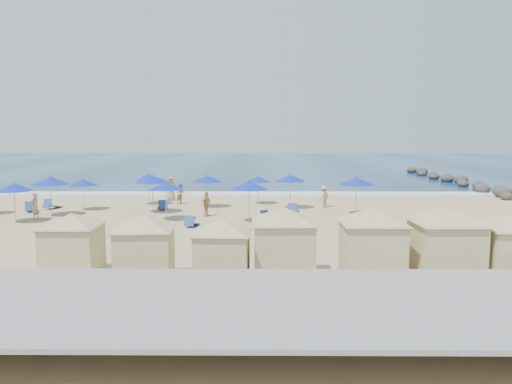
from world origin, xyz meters
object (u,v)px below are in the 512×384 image
(cabana_3, at_px, (284,234))
(beachgoer_0, at_px, (35,206))
(umbrella_4, at_px, (148,177))
(beachgoer_4, at_px, (171,189))
(cabana_5, at_px, (446,235))
(umbrella_8, at_px, (249,185))
(umbrella_10, at_px, (290,178))
(umbrella_6, at_px, (166,186))
(umbrella_11, at_px, (357,181))
(beachgoer_3, at_px, (324,196))
(umbrella_7, at_px, (207,179))
(cabana_0, at_px, (72,237))
(cabana_2, at_px, (222,243))
(trash_bin, at_px, (154,238))
(umbrella_9, at_px, (258,179))
(cabana_1, at_px, (144,240))
(umbrella_1, at_px, (14,187))
(beachgoer_2, at_px, (206,204))
(cabana_4, at_px, (372,235))
(rock_jetty, at_px, (452,180))
(umbrella_2, at_px, (83,182))
(umbrella_3, at_px, (50,181))
(umbrella_5, at_px, (152,179))
(beachgoer_1, at_px, (181,193))

(cabana_3, xyz_separation_m, beachgoer_0, (-14.68, 12.30, -0.85))
(umbrella_4, distance_m, beachgoer_4, 2.65)
(cabana_5, bearing_deg, beachgoer_4, 122.98)
(umbrella_8, height_order, umbrella_10, umbrella_8)
(umbrella_6, distance_m, umbrella_11, 12.11)
(beachgoer_0, distance_m, beachgoer_3, 19.05)
(umbrella_7, bearing_deg, cabana_0, -100.78)
(beachgoer_4, bearing_deg, cabana_2, -72.42)
(umbrella_4, bearing_deg, umbrella_10, -10.21)
(cabana_2, xyz_separation_m, beachgoer_0, (-12.47, 12.86, -0.63))
(trash_bin, xyz_separation_m, umbrella_9, (4.81, 14.19, 1.40))
(cabana_1, relative_size, umbrella_11, 1.66)
(umbrella_1, distance_m, beachgoer_0, 1.77)
(cabana_3, bearing_deg, beachgoer_2, 107.62)
(beachgoer_3, bearing_deg, cabana_3, 29.02)
(cabana_4, height_order, umbrella_11, cabana_4)
(umbrella_7, relative_size, beachgoer_3, 1.51)
(rock_jetty, height_order, umbrella_2, umbrella_2)
(rock_jetty, height_order, beachgoer_3, beachgoer_3)
(umbrella_8, bearing_deg, umbrella_7, 118.35)
(cabana_5, height_order, umbrella_7, cabana_5)
(cabana_4, bearing_deg, umbrella_8, 112.25)
(cabana_2, bearing_deg, umbrella_7, 97.69)
(umbrella_3, relative_size, umbrella_6, 1.07)
(umbrella_5, bearing_deg, umbrella_7, 34.93)
(cabana_0, bearing_deg, beachgoer_3, 55.91)
(umbrella_6, bearing_deg, beachgoer_4, 98.31)
(umbrella_7, bearing_deg, beachgoer_1, 142.50)
(umbrella_5, bearing_deg, rock_jetty, 35.32)
(beachgoer_0, bearing_deg, beachgoer_3, 117.44)
(cabana_5, xyz_separation_m, umbrella_2, (-18.80, 16.25, 0.22))
(umbrella_2, distance_m, umbrella_6, 7.48)
(umbrella_5, bearing_deg, cabana_1, -78.92)
(umbrella_2, distance_m, umbrella_3, 2.72)
(cabana_4, relative_size, umbrella_2, 2.09)
(cabana_5, bearing_deg, beachgoer_1, 123.23)
(cabana_3, relative_size, beachgoer_4, 2.48)
(umbrella_10, bearing_deg, umbrella_9, 136.67)
(umbrella_4, relative_size, beachgoer_4, 1.24)
(umbrella_8, relative_size, umbrella_11, 1.00)
(umbrella_1, xyz_separation_m, beachgoer_1, (8.68, 7.60, -1.31))
(umbrella_6, bearing_deg, cabana_5, -44.97)
(cabana_1, distance_m, beachgoer_1, 19.34)
(cabana_5, distance_m, beachgoer_0, 24.03)
(cabana_3, height_order, beachgoer_4, cabana_3)
(cabana_0, relative_size, umbrella_8, 1.65)
(rock_jetty, xyz_separation_m, umbrella_11, (-13.86, -20.10, 1.84))
(cabana_3, distance_m, beachgoer_3, 17.77)
(cabana_0, relative_size, cabana_3, 0.90)
(beachgoer_2, bearing_deg, umbrella_7, 33.85)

